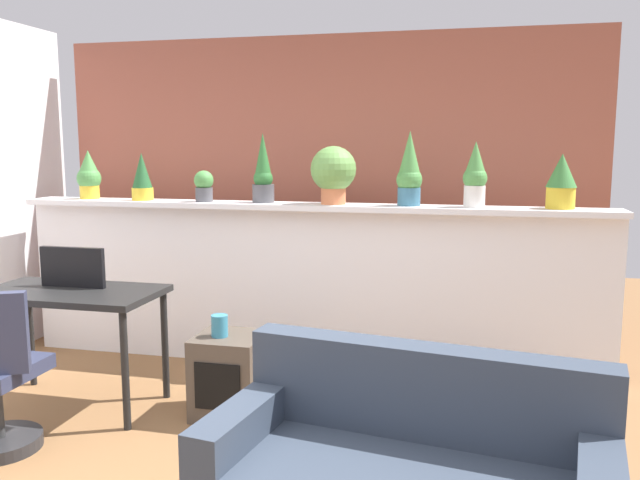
# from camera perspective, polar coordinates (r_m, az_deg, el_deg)

# --- Properties ---
(divider_wall) EXTENTS (4.37, 0.16, 1.18)m
(divider_wall) POSITION_cam_1_polar(r_m,az_deg,el_deg) (4.85, -1.39, -4.19)
(divider_wall) COLOR white
(divider_wall) RESTS_ON ground
(plant_shelf) EXTENTS (4.37, 0.30, 0.04)m
(plant_shelf) POSITION_cam_1_polar(r_m,az_deg,el_deg) (4.71, -1.54, 2.96)
(plant_shelf) COLOR white
(plant_shelf) RESTS_ON divider_wall
(brick_wall_behind) EXTENTS (4.37, 0.10, 2.50)m
(brick_wall_behind) POSITION_cam_1_polar(r_m,az_deg,el_deg) (5.33, 0.21, 4.14)
(brick_wall_behind) COLOR #9E5442
(brick_wall_behind) RESTS_ON ground
(potted_plant_0) EXTENTS (0.19, 0.19, 0.38)m
(potted_plant_0) POSITION_cam_1_polar(r_m,az_deg,el_deg) (5.44, -19.59, 5.37)
(potted_plant_0) COLOR gold
(potted_plant_0) RESTS_ON plant_shelf
(potted_plant_1) EXTENTS (0.16, 0.16, 0.36)m
(potted_plant_1) POSITION_cam_1_polar(r_m,az_deg,el_deg) (5.17, -15.33, 5.32)
(potted_plant_1) COLOR gold
(potted_plant_1) RESTS_ON plant_shelf
(potted_plant_2) EXTENTS (0.15, 0.15, 0.23)m
(potted_plant_2) POSITION_cam_1_polar(r_m,az_deg,el_deg) (4.94, -10.14, 4.73)
(potted_plant_2) COLOR #4C4C51
(potted_plant_2) RESTS_ON plant_shelf
(potted_plant_3) EXTENTS (0.16, 0.16, 0.51)m
(potted_plant_3) POSITION_cam_1_polar(r_m,az_deg,el_deg) (4.81, -5.01, 5.85)
(potted_plant_3) COLOR #4C4C51
(potted_plant_3) RESTS_ON plant_shelf
(potted_plant_4) EXTENTS (0.33, 0.33, 0.41)m
(potted_plant_4) POSITION_cam_1_polar(r_m,az_deg,el_deg) (4.66, 1.18, 5.99)
(potted_plant_4) COLOR #C66B42
(potted_plant_4) RESTS_ON plant_shelf
(potted_plant_5) EXTENTS (0.18, 0.18, 0.52)m
(potted_plant_5) POSITION_cam_1_polar(r_m,az_deg,el_deg) (4.59, 7.84, 5.98)
(potted_plant_5) COLOR #386B84
(potted_plant_5) RESTS_ON plant_shelf
(potted_plant_6) EXTENTS (0.16, 0.16, 0.45)m
(potted_plant_6) POSITION_cam_1_polar(r_m,az_deg,el_deg) (4.56, 13.43, 5.52)
(potted_plant_6) COLOR silver
(potted_plant_6) RESTS_ON plant_shelf
(potted_plant_7) EXTENTS (0.20, 0.20, 0.37)m
(potted_plant_7) POSITION_cam_1_polar(r_m,az_deg,el_deg) (4.61, 20.39, 4.92)
(potted_plant_7) COLOR gold
(potted_plant_7) RESTS_ON plant_shelf
(desk) EXTENTS (1.10, 0.60, 0.75)m
(desk) POSITION_cam_1_polar(r_m,az_deg,el_deg) (4.35, -20.97, -5.19)
(desk) COLOR black
(desk) RESTS_ON ground
(tv_monitor) EXTENTS (0.44, 0.04, 0.25)m
(tv_monitor) POSITION_cam_1_polar(r_m,az_deg,el_deg) (4.39, -20.86, -2.24)
(tv_monitor) COLOR black
(tv_monitor) RESTS_ON desk
(side_cube_shelf) EXTENTS (0.40, 0.41, 0.50)m
(side_cube_shelf) POSITION_cam_1_polar(r_m,az_deg,el_deg) (4.08, -7.93, -11.67)
(side_cube_shelf) COLOR #4C4238
(side_cube_shelf) RESTS_ON ground
(vase_on_shelf) EXTENTS (0.10, 0.10, 0.13)m
(vase_on_shelf) POSITION_cam_1_polar(r_m,az_deg,el_deg) (3.98, -8.79, -7.44)
(vase_on_shelf) COLOR teal
(vase_on_shelf) RESTS_ON side_cube_shelf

